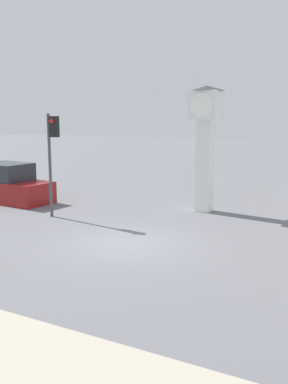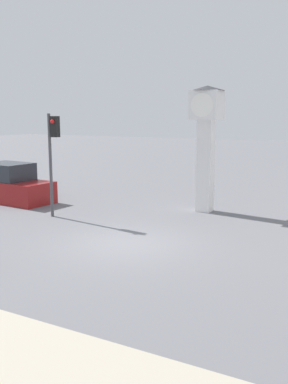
% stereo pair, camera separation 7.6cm
% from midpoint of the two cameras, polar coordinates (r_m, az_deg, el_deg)
% --- Properties ---
extents(ground_plane, '(120.00, 120.00, 0.00)m').
position_cam_midpoint_polar(ground_plane, '(13.62, -2.49, -6.89)').
color(ground_plane, slate).
extents(clock_tower, '(1.40, 1.40, 5.18)m').
position_cam_midpoint_polar(clock_tower, '(17.89, 8.10, 8.28)').
color(clock_tower, white).
rests_on(clock_tower, ground_plane).
extents(traffic_light, '(0.50, 0.35, 4.07)m').
position_cam_midpoint_polar(traffic_light, '(17.06, -12.27, 5.94)').
color(traffic_light, '#47474C').
rests_on(traffic_light, ground_plane).
extents(parked_car, '(4.33, 2.12, 1.80)m').
position_cam_midpoint_polar(parked_car, '(21.06, -17.62, 0.83)').
color(parked_car, maroon).
rests_on(parked_car, ground_plane).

